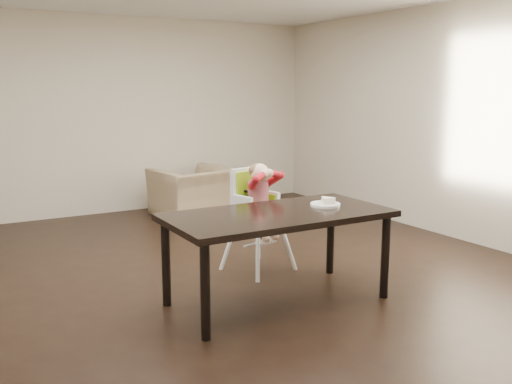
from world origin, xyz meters
The scene contains 6 objects.
ground centered at (0.00, 0.00, 0.00)m, with size 7.00×7.00×0.00m, color black.
room_walls centered at (0.00, 0.00, 1.86)m, with size 6.02×7.02×2.71m.
dining_table centered at (0.13, -0.57, 0.67)m, with size 1.80×0.90×0.75m.
high_chair centered at (0.40, 0.25, 0.73)m, with size 0.52×0.52×1.04m.
plate centered at (0.61, -0.56, 0.78)m, with size 0.33×0.33×0.07m.
armchair centered at (0.86, 2.80, 0.43)m, with size 0.99×0.64×0.86m, color tan.
Camera 1 is at (-2.25, -4.34, 1.73)m, focal length 40.00 mm.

